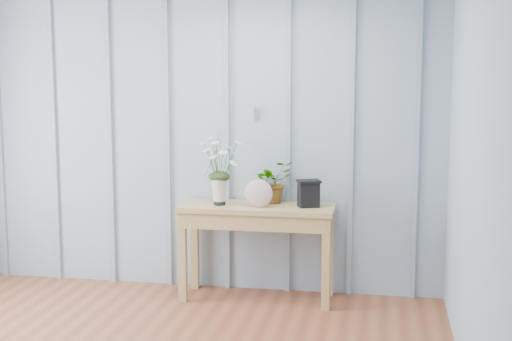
% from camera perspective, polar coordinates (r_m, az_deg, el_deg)
% --- Properties ---
extents(room_shell, '(4.00, 4.50, 2.50)m').
position_cam_1_polar(room_shell, '(4.55, -9.27, 10.42)').
color(room_shell, '#94A8B9').
rests_on(room_shell, ground).
extents(sideboard, '(1.20, 0.45, 0.75)m').
position_cam_1_polar(sideboard, '(5.57, 0.09, -3.95)').
color(sideboard, '#A6864D').
rests_on(sideboard, ground).
extents(daisy_vase, '(0.41, 0.31, 0.58)m').
position_cam_1_polar(daisy_vase, '(5.51, -2.96, 0.94)').
color(daisy_vase, black).
rests_on(daisy_vase, sideboard).
extents(spider_plant, '(0.40, 0.39, 0.33)m').
position_cam_1_polar(spider_plant, '(5.63, 1.37, -0.91)').
color(spider_plant, '#1B3211').
rests_on(spider_plant, sideboard).
extents(felt_disc_vessel, '(0.22, 0.07, 0.22)m').
position_cam_1_polar(felt_disc_vessel, '(5.44, 0.22, -1.85)').
color(felt_disc_vessel, '#92526F').
rests_on(felt_disc_vessel, sideboard).
extents(carved_box, '(0.21, 0.18, 0.21)m').
position_cam_1_polar(carved_box, '(5.47, 4.23, -1.82)').
color(carved_box, black).
rests_on(carved_box, sideboard).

